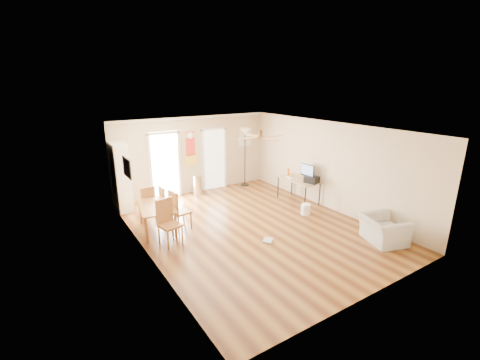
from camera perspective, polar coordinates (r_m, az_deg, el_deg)
floor at (r=8.70m, az=2.15°, el=-8.24°), size 7.00×7.00×0.00m
ceiling at (r=7.96m, az=2.36°, el=8.98°), size 5.50×7.00×0.00m
wall_back at (r=11.19m, az=-8.04°, el=4.34°), size 5.50×0.04×2.60m
wall_front at (r=5.90m, az=22.22°, el=-8.31°), size 5.50×0.04×2.60m
wall_left at (r=7.11m, az=-16.32°, el=-3.46°), size 0.04×7.00×2.60m
wall_right at (r=10.01m, az=15.31°, el=2.43°), size 0.04×7.00×2.60m
crown_molding at (r=7.96m, az=2.35°, el=8.70°), size 5.50×7.00×0.08m
kitchen_doorway at (r=10.86m, az=-12.99°, el=2.33°), size 0.90×0.10×2.10m
bathroom_doorway at (r=11.56m, az=-4.58°, el=3.58°), size 0.80×0.10×2.10m
wall_decal at (r=11.08m, az=-8.64°, el=5.51°), size 0.46×0.03×1.10m
ac_grille at (r=12.07m, az=0.87°, el=7.34°), size 0.50×0.04×0.60m
framed_poster at (r=8.30m, az=-19.18°, el=2.06°), size 0.04×0.66×0.48m
ceiling_fan at (r=7.74m, az=3.62°, el=7.47°), size 1.24×1.24×0.20m
bookshelf at (r=10.19m, az=-20.17°, el=0.55°), size 0.66×0.99×2.02m
dining_table at (r=8.67m, az=-14.27°, el=-6.42°), size 1.04×1.48×0.68m
dining_chair_right_a at (r=9.38m, az=-12.46°, el=-3.74°), size 0.38×0.38×0.91m
dining_chair_right_b at (r=8.55m, az=-10.33°, el=-5.14°), size 0.49×0.49×1.05m
dining_chair_near at (r=7.79m, az=-12.16°, el=-7.36°), size 0.53×0.53×1.08m
dining_chair_far at (r=9.43m, az=-16.04°, el=-3.75°), size 0.41×0.41×0.95m
trash_can at (r=11.11m, az=-7.44°, el=-0.89°), size 0.38×0.38×0.67m
torchiere_lamp at (r=11.84m, az=0.87°, el=3.97°), size 0.51×0.51×2.11m
computer_desk at (r=10.57m, az=10.12°, el=-1.77°), size 0.68×1.36×0.73m
imac at (r=10.29m, az=11.67°, el=1.28°), size 0.25×0.56×0.52m
keyboard at (r=10.56m, az=8.53°, el=0.39°), size 0.24×0.40×0.01m
printer at (r=10.17m, az=12.43°, el=0.08°), size 0.42×0.46×0.20m
orange_bottle at (r=10.71m, az=8.39°, el=1.32°), size 0.09×0.09×0.26m
wastebasket_a at (r=9.64m, az=11.40°, el=-5.02°), size 0.32×0.32×0.31m
wastebasket_b at (r=9.62m, az=11.31°, el=-5.17°), size 0.28×0.28×0.27m
floor_cloth at (r=8.01m, az=4.91°, el=-10.48°), size 0.35×0.34×0.04m
armchair at (r=8.52m, az=23.72°, el=-7.94°), size 1.13×1.20×0.64m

